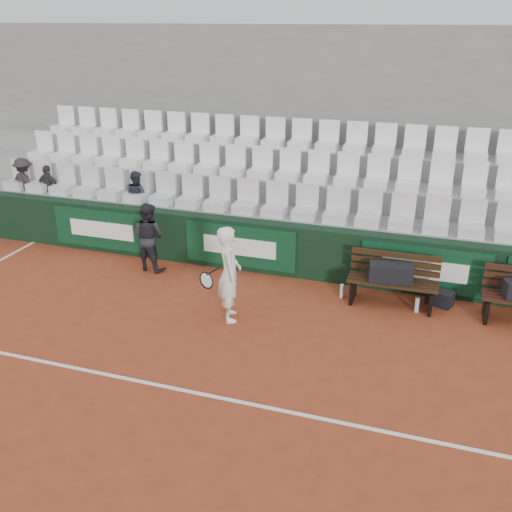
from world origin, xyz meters
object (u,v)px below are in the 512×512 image
(spectator_a, at_px, (22,163))
(spectator_b, at_px, (46,168))
(water_bottle_near, at_px, (342,291))
(water_bottle_far, at_px, (417,305))
(sports_bag_ground, at_px, (440,298))
(ball_kid, at_px, (149,237))
(tennis_player, at_px, (229,274))
(bench_left, at_px, (391,293))
(spectator_c, at_px, (135,175))
(sports_bag_left, at_px, (391,273))

(spectator_a, xyz_separation_m, spectator_b, (0.63, 0.00, -0.06))
(water_bottle_near, xyz_separation_m, spectator_b, (-6.77, 1.17, 1.39))
(water_bottle_far, distance_m, spectator_b, 8.28)
(sports_bag_ground, distance_m, ball_kid, 5.44)
(tennis_player, relative_size, spectator_a, 1.40)
(ball_kid, bearing_deg, tennis_player, 156.85)
(bench_left, bearing_deg, sports_bag_ground, 18.00)
(spectator_a, height_order, spectator_b, spectator_a)
(water_bottle_far, xyz_separation_m, spectator_a, (-8.68, 1.31, 1.44))
(bench_left, relative_size, water_bottle_near, 6.08)
(spectator_b, bearing_deg, tennis_player, 159.86)
(water_bottle_near, bearing_deg, spectator_b, 170.22)
(spectator_b, bearing_deg, sports_bag_ground, 179.11)
(tennis_player, bearing_deg, bench_left, 27.46)
(water_bottle_far, xyz_separation_m, tennis_player, (-2.90, -1.15, 0.67))
(water_bottle_far, height_order, spectator_c, spectator_c)
(sports_bag_ground, bearing_deg, sports_bag_left, -162.29)
(bench_left, relative_size, sports_bag_left, 2.09)
(sports_bag_left, bearing_deg, water_bottle_far, -14.36)
(water_bottle_near, distance_m, tennis_player, 2.17)
(sports_bag_ground, distance_m, water_bottle_far, 0.53)
(sports_bag_ground, bearing_deg, bench_left, -162.00)
(bench_left, distance_m, tennis_player, 2.83)
(spectator_b, bearing_deg, sports_bag_left, 176.44)
(tennis_player, bearing_deg, ball_kid, 147.89)
(water_bottle_near, relative_size, tennis_player, 0.16)
(water_bottle_far, height_order, spectator_b, spectator_b)
(bench_left, distance_m, spectator_b, 7.81)
(water_bottle_near, xyz_separation_m, spectator_a, (-7.40, 1.17, 1.45))
(tennis_player, bearing_deg, water_bottle_far, 21.55)
(bench_left, distance_m, water_bottle_near, 0.85)
(spectator_a, bearing_deg, water_bottle_far, -173.42)
(water_bottle_near, height_order, spectator_b, spectator_b)
(sports_bag_ground, height_order, spectator_c, spectator_c)
(sports_bag_ground, distance_m, water_bottle_near, 1.66)
(sports_bag_left, relative_size, water_bottle_far, 2.78)
(ball_kid, distance_m, spectator_b, 3.31)
(ball_kid, height_order, spectator_a, spectator_a)
(water_bottle_near, distance_m, ball_kid, 3.80)
(water_bottle_near, xyz_separation_m, spectator_c, (-4.59, 1.17, 1.41))
(ball_kid, relative_size, spectator_c, 1.25)
(water_bottle_near, height_order, ball_kid, ball_kid)
(sports_bag_ground, height_order, water_bottle_near, sports_bag_ground)
(bench_left, distance_m, sports_bag_left, 0.38)
(ball_kid, bearing_deg, bench_left, -171.90)
(sports_bag_left, bearing_deg, sports_bag_ground, 17.71)
(bench_left, distance_m, spectator_a, 8.44)
(sports_bag_ground, distance_m, spectator_b, 8.57)
(water_bottle_near, bearing_deg, bench_left, -0.80)
(sports_bag_ground, distance_m, tennis_player, 3.66)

